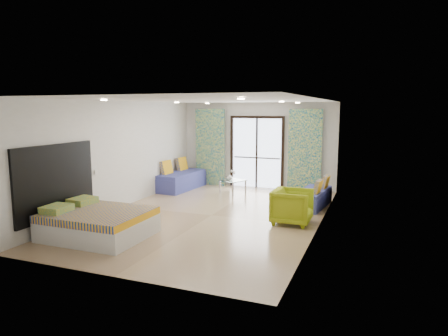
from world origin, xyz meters
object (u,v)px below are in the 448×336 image
(bed, at_px, (98,223))
(daybed_right, at_px, (313,197))
(daybed_left, at_px, (181,180))
(coffee_table, at_px, (233,181))
(armchair, at_px, (292,205))

(bed, distance_m, daybed_right, 5.37)
(daybed_left, xyz_separation_m, daybed_right, (4.23, -0.83, -0.05))
(daybed_left, height_order, daybed_right, daybed_left)
(coffee_table, xyz_separation_m, armchair, (2.29, -2.50, 0.06))
(daybed_right, xyz_separation_m, coffee_table, (-2.49, 0.79, 0.12))
(daybed_right, bearing_deg, armchair, -89.62)
(daybed_right, distance_m, armchair, 1.73)
(daybed_right, height_order, armchair, armchair)
(daybed_right, height_order, coffee_table, daybed_right)
(bed, height_order, coffee_table, coffee_table)
(bed, height_order, armchair, armchair)
(coffee_table, bearing_deg, daybed_right, -17.53)
(bed, relative_size, armchair, 2.26)
(bed, bearing_deg, daybed_left, 97.57)
(bed, distance_m, armchair, 4.09)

